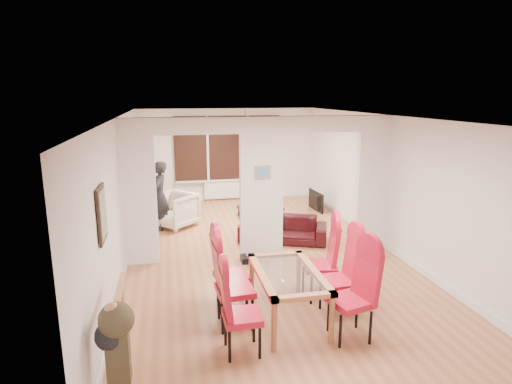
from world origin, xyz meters
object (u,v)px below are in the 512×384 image
object	(u,v)px
dining_chair_ra	(350,294)
person	(160,196)
dining_chair_rc	(320,261)
dining_chair_lb	(235,284)
bottle	(268,201)
dining_table	(288,296)
dining_chair_la	(242,310)
sofa	(283,229)
television	(313,201)
armchair	(174,210)
dining_chair_lc	(231,271)
coffee_table	(260,212)
bowl	(268,206)
dining_chair_rb	(339,275)

from	to	relation	value
dining_chair_ra	person	size ratio (longest dim) A/B	0.76
dining_chair_rc	dining_chair_lb	bearing A→B (deg)	-147.13
dining_chair_ra	bottle	distance (m)	5.47
dining_table	dining_chair_la	distance (m)	0.98
dining_table	person	distance (m)	4.75
sofa	television	size ratio (longest dim) A/B	2.04
armchair	bottle	size ratio (longest dim) A/B	2.93
dining_chair_lb	dining_chair_lc	xyz separation A→B (m)	(0.03, 0.50, -0.03)
dining_chair_lc	television	xyz separation A→B (m)	(2.87, 4.76, -0.30)
dining_chair_ra	television	world-z (taller)	dining_chair_ra
armchair	coffee_table	world-z (taller)	armchair
person	television	distance (m)	4.02
dining_chair_rc	dining_chair_lc	bearing A→B (deg)	-167.00
dining_chair_lc	armchair	world-z (taller)	dining_chair_lc
dining_table	bowl	xyz separation A→B (m)	(0.87, 4.87, -0.06)
dining_chair_lb	dining_chair_rb	xyz separation A→B (m)	(1.44, -0.01, -0.01)
dining_chair_ra	sofa	distance (m)	3.70
dining_table	coffee_table	distance (m)	5.01
dining_chair_rb	dining_chair_lb	bearing A→B (deg)	176.59
person	bottle	xyz separation A→B (m)	(2.60, 0.46, -0.37)
dining_table	armchair	xyz separation A→B (m)	(-1.41, 4.54, 0.05)
dining_table	bowl	distance (m)	4.95
dining_chair_ra	bowl	bearing A→B (deg)	73.38
dining_chair_lb	television	distance (m)	6.01
person	dining_chair_rc	bearing A→B (deg)	43.95
dining_chair_lc	dining_chair_ra	xyz separation A→B (m)	(1.32, -1.09, 0.03)
dining_chair_ra	dining_chair_rb	world-z (taller)	dining_chair_ra
bowl	dining_chair_lb	bearing A→B (deg)	-108.08
sofa	coffee_table	size ratio (longest dim) A/B	1.62
television	bottle	distance (m)	1.36
sofa	dining_chair_lb	bearing A→B (deg)	-94.36
dining_chair_rb	sofa	bearing A→B (deg)	86.02
dining_chair_lb	dining_chair_rb	size ratio (longest dim) A/B	1.02
dining_chair_rb	person	xyz separation A→B (m)	(-2.44, 4.43, 0.20)
coffee_table	person	bearing A→B (deg)	-167.28
dining_chair_rc	dining_table	bearing A→B (deg)	-129.10
sofa	coffee_table	world-z (taller)	sofa
sofa	bowl	bearing A→B (deg)	108.27
dining_chair_rb	coffee_table	world-z (taller)	dining_chair_rb
armchair	person	bearing A→B (deg)	-111.74
dining_chair_ra	dining_chair_rc	size ratio (longest dim) A/B	1.01
dining_chair_lc	television	size ratio (longest dim) A/B	1.26
bottle	bowl	world-z (taller)	bottle
sofa	bowl	distance (m)	1.78
television	bowl	bearing A→B (deg)	102.68
dining_chair_rb	person	size ratio (longest dim) A/B	0.74
person	coffee_table	bearing A→B (deg)	115.33
dining_chair_rc	person	size ratio (longest dim) A/B	0.75
dining_chair_ra	person	distance (m)	5.53
sofa	person	size ratio (longest dim) A/B	1.16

